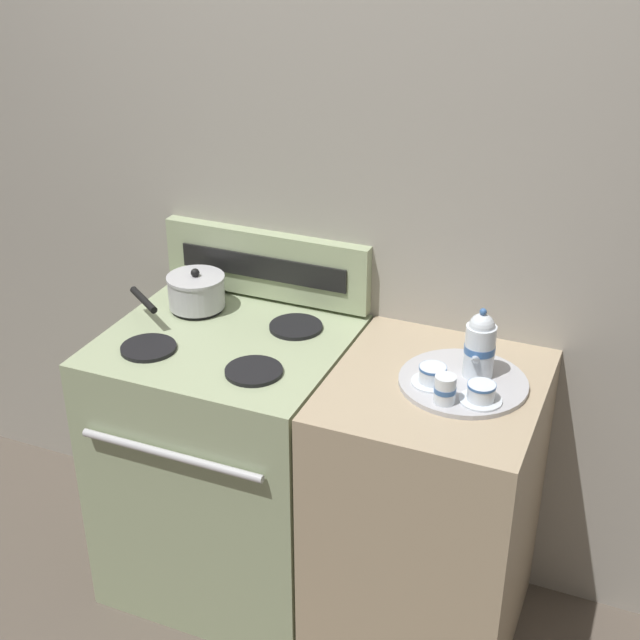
{
  "coord_description": "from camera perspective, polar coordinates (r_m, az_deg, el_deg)",
  "views": [
    {
      "loc": [
        0.88,
        -2.06,
        2.2
      ],
      "look_at": [
        -0.02,
        0.08,
        0.99
      ],
      "focal_mm": 50.0,
      "sensor_mm": 36.0,
      "label": 1
    }
  ],
  "objects": [
    {
      "name": "stove",
      "position": [
        2.94,
        -5.73,
        -9.01
      ],
      "size": [
        0.72,
        0.67,
        0.92
      ],
      "color": "#9EAD84",
      "rests_on": "ground"
    },
    {
      "name": "teacup_left",
      "position": [
        2.38,
        10.28,
        -4.6
      ],
      "size": [
        0.11,
        0.11,
        0.05
      ],
      "color": "silver",
      "rests_on": "serving_tray"
    },
    {
      "name": "wall_back",
      "position": [
        2.79,
        2.43,
        4.2
      ],
      "size": [
        6.0,
        0.05,
        2.2
      ],
      "color": "#9E998E",
      "rests_on": "ground"
    },
    {
      "name": "saucepan",
      "position": [
        2.86,
        -7.99,
        1.84
      ],
      "size": [
        0.27,
        0.29,
        0.13
      ],
      "color": "#B7B7BC",
      "rests_on": "stove"
    },
    {
      "name": "ground_plane",
      "position": [
        3.14,
        -0.31,
        -17.05
      ],
      "size": [
        6.0,
        6.0,
        0.0
      ],
      "primitive_type": "plane",
      "color": "brown"
    },
    {
      "name": "teacup_right",
      "position": [
        2.44,
        7.21,
        -3.51
      ],
      "size": [
        0.11,
        0.11,
        0.05
      ],
      "color": "silver",
      "rests_on": "serving_tray"
    },
    {
      "name": "creamer_jug",
      "position": [
        2.36,
        8.01,
        -4.41
      ],
      "size": [
        0.06,
        0.06,
        0.08
      ],
      "color": "silver",
      "rests_on": "serving_tray"
    },
    {
      "name": "side_counter",
      "position": [
        2.75,
        6.87,
        -12.19
      ],
      "size": [
        0.58,
        0.64,
        0.91
      ],
      "color": "tan",
      "rests_on": "ground"
    },
    {
      "name": "teapot",
      "position": [
        2.46,
        10.2,
        -1.59
      ],
      "size": [
        0.09,
        0.14,
        0.21
      ],
      "color": "silver",
      "rests_on": "serving_tray"
    },
    {
      "name": "serving_tray",
      "position": [
        2.48,
        9.14,
        -3.95
      ],
      "size": [
        0.36,
        0.36,
        0.01
      ],
      "color": "#B2B2B7",
      "rests_on": "side_counter"
    },
    {
      "name": "control_panel",
      "position": [
        2.88,
        -3.49,
        3.56
      ],
      "size": [
        0.71,
        0.05,
        0.22
      ],
      "color": "#9EAD84",
      "rests_on": "stove"
    }
  ]
}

